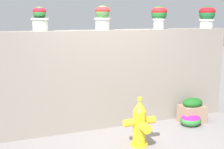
{
  "coord_description": "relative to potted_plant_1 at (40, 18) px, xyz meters",
  "views": [
    {
      "loc": [
        -1.66,
        -3.8,
        2.0
      ],
      "look_at": [
        0.07,
        0.81,
        1.0
      ],
      "focal_mm": 46.0,
      "sensor_mm": 36.0,
      "label": 1
    }
  ],
  "objects": [
    {
      "name": "potted_plant_4",
      "position": [
        3.25,
        -0.04,
        0.05
      ],
      "size": [
        0.32,
        0.32,
        0.43
      ],
      "color": "silver",
      "rests_on": "stone_wall"
    },
    {
      "name": "stone_wall",
      "position": [
        1.1,
        -0.01,
        -1.09
      ],
      "size": [
        4.96,
        0.34,
        1.76
      ],
      "primitive_type": "cube",
      "color": "gray",
      "rests_on": "ground"
    },
    {
      "name": "planter_box",
      "position": [
        2.71,
        -0.47,
        -1.74
      ],
      "size": [
        0.47,
        0.34,
        0.48
      ],
      "color": "#967760",
      "rests_on": "ground"
    },
    {
      "name": "potted_plant_3",
      "position": [
        2.17,
        -0.04,
        0.05
      ],
      "size": [
        0.3,
        0.3,
        0.42
      ],
      "color": "silver",
      "rests_on": "stone_wall"
    },
    {
      "name": "flower_bush_left",
      "position": [
        2.58,
        -0.6,
        -1.86
      ],
      "size": [
        0.4,
        0.36,
        0.21
      ],
      "color": "#2F7635",
      "rests_on": "ground"
    },
    {
      "name": "potted_plant_1",
      "position": [
        0.0,
        0.0,
        0.0
      ],
      "size": [
        0.28,
        0.28,
        0.39
      ],
      "color": "silver",
      "rests_on": "stone_wall"
    },
    {
      "name": "potted_plant_2",
      "position": [
        1.05,
        -0.05,
        0.03
      ],
      "size": [
        0.29,
        0.29,
        0.42
      ],
      "color": "beige",
      "rests_on": "stone_wall"
    },
    {
      "name": "ground_plane",
      "position": [
        1.1,
        -1.02,
        -1.97
      ],
      "size": [
        24.0,
        24.0,
        0.0
      ],
      "primitive_type": "plane",
      "color": "gray"
    },
    {
      "name": "fire_hydrant",
      "position": [
        1.32,
        -1.04,
        -1.62
      ],
      "size": [
        0.52,
        0.41,
        0.78
      ],
      "color": "yellow",
      "rests_on": "ground"
    }
  ]
}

